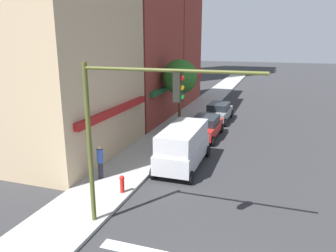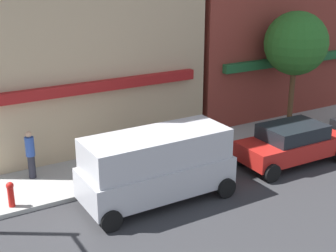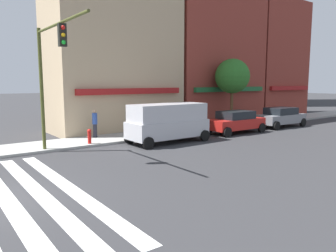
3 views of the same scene
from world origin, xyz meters
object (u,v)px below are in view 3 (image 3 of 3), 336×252
(sedan_grey, at_px, (281,117))
(street_tree, at_px, (232,76))
(traffic_signal, at_px, (50,65))
(van_silver, at_px, (168,121))
(pedestrian_blue_shirt, at_px, (95,123))
(sedan_red, at_px, (236,121))
(fire_hydrant, at_px, (89,136))

(sedan_grey, distance_m, street_tree, 5.09)
(traffic_signal, height_order, van_silver, traffic_signal)
(street_tree, bearing_deg, pedestrian_blue_shirt, 176.70)
(pedestrian_blue_shirt, bearing_deg, traffic_signal, -97.78)
(van_silver, bearing_deg, sedan_red, -0.43)
(van_silver, distance_m, sedan_red, 6.03)
(pedestrian_blue_shirt, height_order, fire_hydrant, pedestrian_blue_shirt)
(street_tree, bearing_deg, sedan_red, -133.00)
(pedestrian_blue_shirt, distance_m, street_tree, 12.20)
(van_silver, relative_size, fire_hydrant, 5.96)
(fire_hydrant, relative_size, street_tree, 0.16)
(van_silver, height_order, street_tree, street_tree)
(sedan_grey, relative_size, pedestrian_blue_shirt, 2.51)
(fire_hydrant, bearing_deg, sedan_red, -9.35)
(sedan_red, height_order, street_tree, street_tree)
(street_tree, bearing_deg, traffic_signal, -170.31)
(traffic_signal, bearing_deg, fire_hydrant, 31.54)
(fire_hydrant, height_order, street_tree, street_tree)
(sedan_red, bearing_deg, street_tree, 48.00)
(sedan_grey, distance_m, fire_hydrant, 15.78)
(fire_hydrant, bearing_deg, street_tree, 4.86)
(sedan_red, bearing_deg, sedan_grey, 1.00)
(traffic_signal, distance_m, street_tree, 15.67)
(sedan_red, bearing_deg, fire_hydrant, 171.65)
(traffic_signal, xyz_separation_m, fire_hydrant, (2.51, 1.54, -3.81))
(traffic_signal, height_order, sedan_grey, traffic_signal)
(van_silver, height_order, sedan_grey, van_silver)
(traffic_signal, xyz_separation_m, street_tree, (15.44, 2.64, -0.34))
(traffic_signal, bearing_deg, street_tree, 9.69)
(sedan_red, bearing_deg, van_silver, -179.00)
(fire_hydrant, distance_m, street_tree, 13.44)
(van_silver, xyz_separation_m, pedestrian_blue_shirt, (-3.18, 3.48, -0.21))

